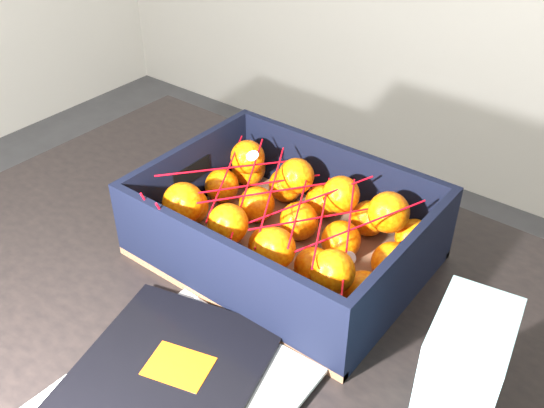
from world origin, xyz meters
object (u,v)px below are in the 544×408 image
Objects in this scene: table at (263,366)px; magazine_stack at (166,397)px; retail_carton at (461,378)px; produce_crate at (285,234)px.

magazine_stack reaches higher than table.
magazine_stack is 1.96× the size of retail_carton.
retail_carton reaches higher than magazine_stack.
produce_crate is 2.39× the size of retail_carton.
table is 7.31× the size of retail_carton.
retail_carton reaches higher than table.
table is 0.20m from magazine_stack.
table is at bearing 169.59° from retail_carton.
retail_carton is (0.32, -0.13, 0.04)m from produce_crate.
retail_carton is at bearing -21.46° from produce_crate.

